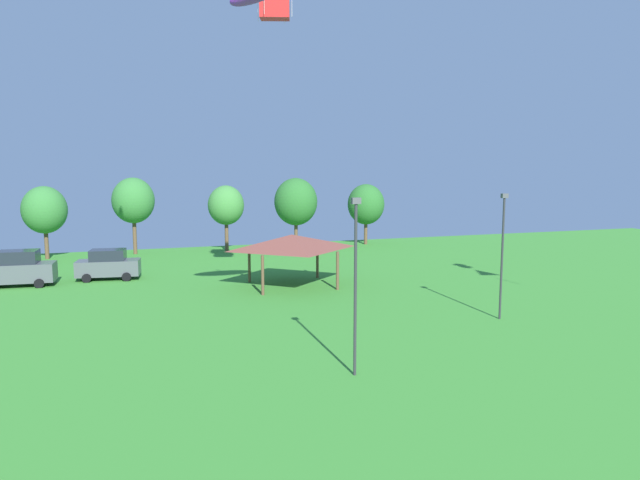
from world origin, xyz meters
The scene contains 10 objects.
parked_car_leftmost centered at (-11.60, 44.01, 1.23)m, with size 4.74×2.33×2.51m.
parked_car_second_from_left centered at (-5.81, 44.63, 1.11)m, with size 4.60×2.43×2.23m.
park_pavilion centered at (6.40, 38.25, 3.08)m, with size 6.65×5.66×3.60m.
light_post_0 centered at (14.83, 26.32, 3.82)m, with size 0.36×0.20×6.83m.
light_post_1 centered at (4.19, 20.94, 3.94)m, with size 0.36×0.20×7.07m.
treeline_tree_2 centered at (-11.40, 56.35, 4.40)m, with size 3.84×3.84×6.54m.
treeline_tree_3 centered at (-3.86, 56.98, 5.06)m, with size 3.90×3.90×7.23m.
treeline_tree_4 centered at (4.76, 56.45, 4.46)m, with size 3.51×3.51×6.42m.
treeline_tree_5 centered at (11.77, 56.13, 4.70)m, with size 4.35×4.35×7.11m.
treeline_tree_6 centered at (19.60, 56.47, 4.25)m, with size 3.89×3.89×6.41m.
Camera 1 is at (-3.97, 0.65, 8.25)m, focal length 32.00 mm.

